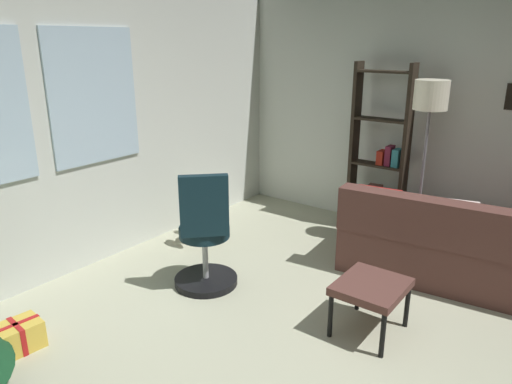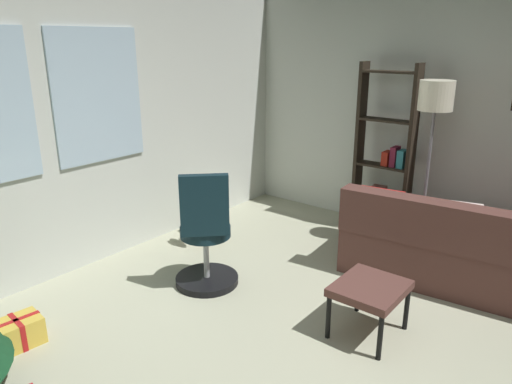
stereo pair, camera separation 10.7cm
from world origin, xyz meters
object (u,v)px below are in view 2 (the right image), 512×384
(potted_plant, at_px, (196,219))
(floor_lamp, at_px, (434,111))
(footstool, at_px, (370,291))
(gift_box_gold, at_px, (18,332))
(office_chair, at_px, (206,242))
(couch, at_px, (474,249))
(bookshelf, at_px, (384,160))

(potted_plant, bearing_deg, floor_lamp, -55.22)
(footstool, bearing_deg, gift_box_gold, 131.93)
(gift_box_gold, xyz_separation_m, office_chair, (1.45, -0.45, 0.32))
(couch, height_order, floor_lamp, floor_lamp)
(footstool, distance_m, floor_lamp, 2.01)
(office_chair, height_order, potted_plant, office_chair)
(office_chair, height_order, floor_lamp, floor_lamp)
(office_chair, distance_m, potted_plant, 0.95)
(gift_box_gold, height_order, floor_lamp, floor_lamp)
(couch, relative_size, gift_box_gold, 6.14)
(footstool, relative_size, potted_plant, 0.79)
(gift_box_gold, relative_size, office_chair, 0.32)
(bookshelf, height_order, floor_lamp, bookshelf)
(footstool, bearing_deg, office_chair, 99.37)
(floor_lamp, bearing_deg, footstool, -171.94)
(couch, xyz_separation_m, office_chair, (-1.60, 1.78, 0.13))
(footstool, xyz_separation_m, floor_lamp, (1.68, 0.24, 1.09))
(gift_box_gold, xyz_separation_m, potted_plant, (2.04, 0.27, 0.18))
(couch, distance_m, floor_lamp, 1.33)
(footstool, xyz_separation_m, bookshelf, (1.94, 0.80, 0.47))
(gift_box_gold, height_order, bookshelf, bookshelf)
(bookshelf, bearing_deg, footstool, -157.51)
(couch, height_order, footstool, couch)
(couch, bearing_deg, footstool, 165.41)
(couch, relative_size, potted_plant, 3.14)
(couch, height_order, office_chair, office_chair)
(gift_box_gold, bearing_deg, bookshelf, -16.50)
(gift_box_gold, relative_size, floor_lamp, 0.20)
(couch, height_order, bookshelf, bookshelf)
(gift_box_gold, bearing_deg, couch, -36.21)
(gift_box_gold, height_order, potted_plant, potted_plant)
(gift_box_gold, distance_m, office_chair, 1.55)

